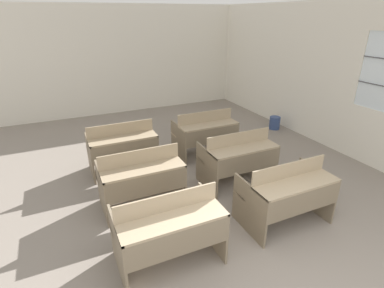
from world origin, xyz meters
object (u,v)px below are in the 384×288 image
Objects in this scene: bench_front_right at (287,192)px; bench_second_left at (141,177)px; wastepaper_bin at (275,123)px; bench_third_left at (122,146)px; bench_front_left at (169,228)px; bench_third_right at (205,132)px; bench_second_right at (238,157)px.

bench_second_left is at bearing 144.13° from bench_front_right.
bench_front_right is 3.74× the size of wastepaper_bin.
bench_third_left is 3.85m from wastepaper_bin.
bench_second_left reaches higher than wastepaper_bin.
bench_front_left reaches higher than wastepaper_bin.
bench_third_right is at bearing 55.02° from bench_front_left.
bench_front_right is at bearing -89.75° from bench_second_right.
bench_front_left is at bearing -179.40° from bench_front_right.
bench_third_right is (0.01, 1.19, 0.00)m from bench_second_right.
wastepaper_bin is at bearing 52.88° from bench_front_right.
bench_second_right is at bearing -90.71° from bench_third_right.
bench_front_right is 1.00× the size of bench_third_left.
bench_second_left is 1.00× the size of bench_third_left.
bench_front_right is at bearing -55.74° from bench_third_left.
bench_second_right is (1.60, -0.02, 0.00)m from bench_second_left.
bench_third_left is at bearing -171.72° from wastepaper_bin.
bench_second_right reaches higher than wastepaper_bin.
bench_second_right is at bearing -37.11° from bench_third_left.
bench_front_left and bench_second_right have the same top height.
bench_second_right is 1.19m from bench_third_right.
bench_front_right is 1.14m from bench_second_right.
bench_third_right is 3.74× the size of wastepaper_bin.
bench_front_left is 2.00m from bench_second_right.
bench_second_left is 4.20m from wastepaper_bin.
bench_second_right and bench_third_left have the same top height.
bench_second_right is at bearing 35.46° from bench_front_left.
bench_third_left is at bearing 124.26° from bench_front_right.
bench_second_right is 2.84m from wastepaper_bin.
bench_third_left is at bearing 142.89° from bench_second_right.
bench_second_right and bench_third_right have the same top height.
bench_front_right and bench_second_left have the same top height.
bench_front_right is 3.66m from wastepaper_bin.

